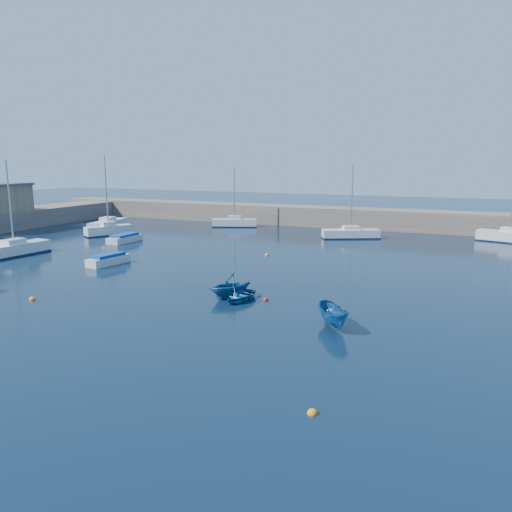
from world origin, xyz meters
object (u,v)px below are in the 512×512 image
at_px(sailboat_2, 14,249).
at_px(sailboat_4, 108,224).
at_px(dinghy_center, 240,296).
at_px(dinghy_right, 334,316).
at_px(motorboat_2, 125,238).
at_px(sailboat_7, 510,236).
at_px(sailboat_6, 351,233).
at_px(sailboat_3, 108,230).
at_px(sailboat_5, 235,222).
at_px(motorboat_1, 108,259).
at_px(dinghy_left, 230,286).

xyz_separation_m(sailboat_2, sailboat_4, (-4.10, 18.43, 0.01)).
distance_m(dinghy_center, dinghy_right, 7.52).
bearing_deg(motorboat_2, sailboat_7, 22.92).
height_order(sailboat_2, dinghy_center, sailboat_2).
xyz_separation_m(sailboat_4, sailboat_6, (31.22, 5.22, -0.07)).
bearing_deg(dinghy_right, sailboat_4, 109.94).
bearing_deg(sailboat_7, motorboat_2, 129.08).
xyz_separation_m(sailboat_3, sailboat_5, (10.62, 13.28, -0.05)).
relative_size(sailboat_2, sailboat_5, 1.13).
bearing_deg(sailboat_3, motorboat_1, -21.74).
distance_m(sailboat_6, motorboat_2, 25.97).
height_order(sailboat_4, dinghy_right, sailboat_4).
bearing_deg(motorboat_2, dinghy_right, -33.57).
distance_m(sailboat_5, motorboat_1, 27.19).
height_order(sailboat_4, sailboat_5, sailboat_4).
xyz_separation_m(sailboat_5, motorboat_2, (-5.57, -16.65, -0.17)).
height_order(motorboat_1, motorboat_2, motorboat_1).
bearing_deg(dinghy_right, motorboat_1, 124.56).
height_order(dinghy_center, dinghy_right, dinghy_right).
bearing_deg(motorboat_1, sailboat_6, 63.32).
relative_size(motorboat_2, dinghy_left, 1.44).
height_order(sailboat_3, sailboat_5, sailboat_5).
bearing_deg(motorboat_2, sailboat_2, -113.02).
bearing_deg(dinghy_left, sailboat_3, 176.73).
distance_m(sailboat_6, sailboat_7, 17.44).
bearing_deg(sailboat_6, motorboat_2, 93.23).
relative_size(sailboat_6, motorboat_2, 1.91).
xyz_separation_m(sailboat_5, sailboat_6, (17.02, -3.84, -0.03)).
distance_m(sailboat_6, motorboat_1, 28.35).
xyz_separation_m(sailboat_5, dinghy_right, (23.43, -35.63, 0.01)).
height_order(sailboat_6, dinghy_center, sailboat_6).
xyz_separation_m(dinghy_left, dinghy_right, (7.88, -3.12, -0.21)).
relative_size(sailboat_2, sailboat_6, 1.05).
height_order(sailboat_2, sailboat_5, sailboat_2).
relative_size(sailboat_4, motorboat_1, 2.37).
relative_size(sailboat_4, dinghy_center, 3.25).
distance_m(sailboat_2, sailboat_3, 14.22).
bearing_deg(sailboat_5, motorboat_2, 139.10).
bearing_deg(motorboat_1, sailboat_5, 99.87).
distance_m(sailboat_5, sailboat_7, 33.95).
bearing_deg(dinghy_left, dinghy_right, 11.45).
bearing_deg(dinghy_center, sailboat_6, 93.84).
xyz_separation_m(motorboat_1, motorboat_2, (-6.50, 10.52, -0.02)).
bearing_deg(sailboat_2, dinghy_right, -9.21).
bearing_deg(sailboat_5, sailboat_7, -111.78).
distance_m(sailboat_2, motorboat_2, 11.75).
height_order(motorboat_2, dinghy_left, dinghy_left).
bearing_deg(sailboat_6, sailboat_5, 50.97).
bearing_deg(sailboat_4, sailboat_2, -90.55).
distance_m(motorboat_2, dinghy_left, 26.42).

